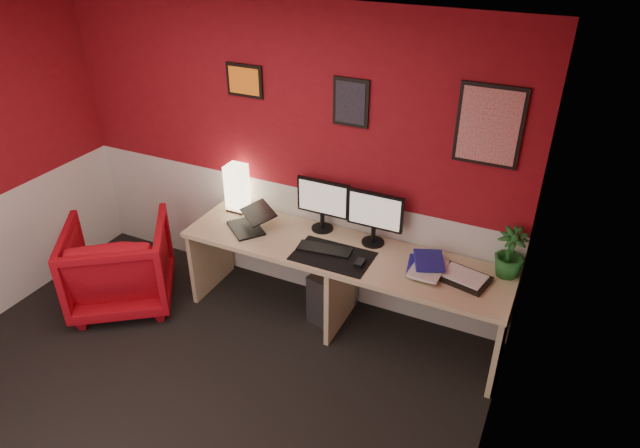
% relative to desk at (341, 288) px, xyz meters
% --- Properties ---
extents(ground, '(4.00, 3.50, 0.01)m').
position_rel_desk_xyz_m(ground, '(-0.70, -1.41, -0.36)').
color(ground, black).
rests_on(ground, ground).
extents(ceiling, '(4.00, 3.50, 0.01)m').
position_rel_desk_xyz_m(ceiling, '(-0.70, -1.41, 2.13)').
color(ceiling, white).
rests_on(ceiling, ground).
extents(wall_back, '(4.00, 0.01, 2.50)m').
position_rel_desk_xyz_m(wall_back, '(-0.70, 0.34, 0.89)').
color(wall_back, maroon).
rests_on(wall_back, ground).
extents(wall_right, '(0.01, 3.50, 2.50)m').
position_rel_desk_xyz_m(wall_right, '(1.30, -1.41, 0.89)').
color(wall_right, maroon).
rests_on(wall_right, ground).
extents(wainscot_back, '(4.00, 0.01, 1.00)m').
position_rel_desk_xyz_m(wainscot_back, '(-0.70, 0.34, 0.14)').
color(wainscot_back, silver).
rests_on(wainscot_back, ground).
extents(desk, '(2.60, 0.65, 0.73)m').
position_rel_desk_xyz_m(desk, '(0.00, 0.00, 0.00)').
color(desk, '#D1B186').
rests_on(desk, ground).
extents(shoji_lamp, '(0.16, 0.16, 0.40)m').
position_rel_desk_xyz_m(shoji_lamp, '(-1.09, 0.22, 0.56)').
color(shoji_lamp, '#FFE5B2').
rests_on(shoji_lamp, desk).
extents(laptop, '(0.40, 0.39, 0.22)m').
position_rel_desk_xyz_m(laptop, '(-0.85, -0.04, 0.47)').
color(laptop, black).
rests_on(laptop, desk).
extents(monitor_left, '(0.45, 0.06, 0.58)m').
position_rel_desk_xyz_m(monitor_left, '(-0.28, 0.23, 0.66)').
color(monitor_left, black).
rests_on(monitor_left, desk).
extents(monitor_right, '(0.45, 0.06, 0.58)m').
position_rel_desk_xyz_m(monitor_right, '(0.17, 0.21, 0.66)').
color(monitor_right, black).
rests_on(monitor_right, desk).
extents(desk_mat, '(0.60, 0.38, 0.01)m').
position_rel_desk_xyz_m(desk_mat, '(-0.03, -0.11, 0.37)').
color(desk_mat, black).
rests_on(desk_mat, desk).
extents(keyboard, '(0.43, 0.19, 0.02)m').
position_rel_desk_xyz_m(keyboard, '(-0.12, -0.06, 0.38)').
color(keyboard, black).
rests_on(keyboard, desk_mat).
extents(mouse, '(0.06, 0.10, 0.03)m').
position_rel_desk_xyz_m(mouse, '(0.20, -0.13, 0.39)').
color(mouse, black).
rests_on(mouse, desk_mat).
extents(book_bottom, '(0.26, 0.32, 0.03)m').
position_rel_desk_xyz_m(book_bottom, '(0.52, 0.01, 0.38)').
color(book_bottom, navy).
rests_on(book_bottom, desk).
extents(book_middle, '(0.24, 0.32, 0.02)m').
position_rel_desk_xyz_m(book_middle, '(0.57, -0.01, 0.40)').
color(book_middle, silver).
rests_on(book_middle, book_bottom).
extents(book_top, '(0.30, 0.34, 0.03)m').
position_rel_desk_xyz_m(book_top, '(0.57, 0.02, 0.43)').
color(book_top, navy).
rests_on(book_top, book_middle).
extents(zen_tray, '(0.40, 0.32, 0.03)m').
position_rel_desk_xyz_m(zen_tray, '(0.94, 0.02, 0.38)').
color(zen_tray, black).
rests_on(zen_tray, desk).
extents(potted_plant, '(0.22, 0.22, 0.38)m').
position_rel_desk_xyz_m(potted_plant, '(1.20, 0.21, 0.56)').
color(potted_plant, '#19591E').
rests_on(potted_plant, desk).
extents(pc_tower, '(0.31, 0.49, 0.45)m').
position_rel_desk_xyz_m(pc_tower, '(-0.12, 0.10, -0.14)').
color(pc_tower, '#99999E').
rests_on(pc_tower, ground).
extents(armchair, '(1.15, 1.16, 0.76)m').
position_rel_desk_xyz_m(armchair, '(-1.84, -0.52, 0.02)').
color(armchair, '#B50D19').
rests_on(armchair, ground).
extents(art_left, '(0.32, 0.02, 0.26)m').
position_rel_desk_xyz_m(art_left, '(-1.01, 0.33, 1.49)').
color(art_left, orange).
rests_on(art_left, wall_back).
extents(art_center, '(0.28, 0.02, 0.36)m').
position_rel_desk_xyz_m(art_center, '(-0.10, 0.33, 1.44)').
color(art_center, black).
rests_on(art_center, wall_back).
extents(art_right, '(0.44, 0.02, 0.56)m').
position_rel_desk_xyz_m(art_right, '(0.90, 0.33, 1.42)').
color(art_right, red).
rests_on(art_right, wall_back).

